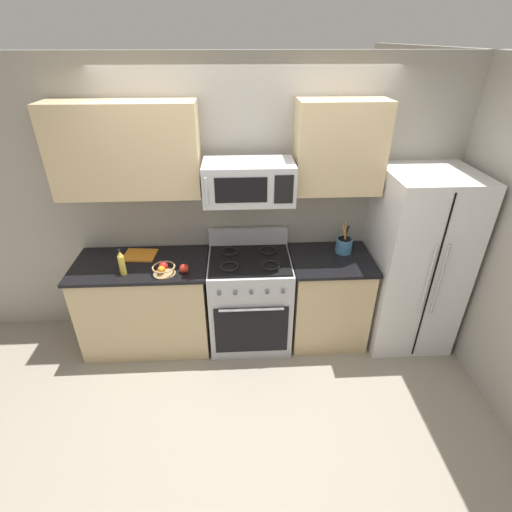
{
  "coord_description": "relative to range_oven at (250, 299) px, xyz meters",
  "views": [
    {
      "loc": [
        -0.1,
        -2.32,
        2.7
      ],
      "look_at": [
        0.05,
        0.58,
        1.03
      ],
      "focal_mm": 27.0,
      "sensor_mm": 36.0,
      "label": 1
    }
  ],
  "objects": [
    {
      "name": "cutting_board",
      "position": [
        -1.02,
        0.14,
        0.45
      ],
      "size": [
        0.31,
        0.25,
        0.02
      ],
      "primitive_type": "cube",
      "rotation": [
        0.0,
        0.0,
        -0.09
      ],
      "color": "orange",
      "rests_on": "counter_left"
    },
    {
      "name": "upper_cabinets_left",
      "position": [
        -1.0,
        0.17,
        1.41
      ],
      "size": [
        1.2,
        0.34,
        0.76
      ],
      "color": "tan"
    },
    {
      "name": "counter_left",
      "position": [
        -0.99,
        -0.0,
        -0.02
      ],
      "size": [
        1.21,
        0.65,
        0.91
      ],
      "color": "tan",
      "rests_on": "ground"
    },
    {
      "name": "utensil_crock",
      "position": [
        0.89,
        0.11,
        0.51
      ],
      "size": [
        0.15,
        0.15,
        0.33
      ],
      "color": "teal",
      "rests_on": "counter_right"
    },
    {
      "name": "counter_right",
      "position": [
        0.76,
        -0.0,
        -0.02
      ],
      "size": [
        0.75,
        0.65,
        0.91
      ],
      "color": "tan",
      "rests_on": "ground"
    },
    {
      "name": "ground_plane",
      "position": [
        0.0,
        -0.71,
        -0.47
      ],
      "size": [
        16.0,
        16.0,
        0.0
      ],
      "primitive_type": "plane",
      "color": "gray"
    },
    {
      "name": "range_oven",
      "position": [
        0.0,
        0.0,
        0.0
      ],
      "size": [
        0.76,
        0.69,
        1.09
      ],
      "color": "#B2B5BA",
      "rests_on": "ground"
    },
    {
      "name": "fruit_basket",
      "position": [
        -0.75,
        -0.18,
        0.48
      ],
      "size": [
        0.2,
        0.2,
        0.1
      ],
      "color": "tan",
      "rests_on": "counter_left"
    },
    {
      "name": "refrigerator",
      "position": [
        1.54,
        -0.02,
        0.39
      ],
      "size": [
        0.77,
        0.76,
        1.72
      ],
      "color": "silver",
      "rests_on": "ground"
    },
    {
      "name": "microwave",
      "position": [
        -0.0,
        0.03,
        1.18
      ],
      "size": [
        0.75,
        0.44,
        0.33
      ],
      "color": "#B2B5BA"
    },
    {
      "name": "apple_loose",
      "position": [
        -0.57,
        -0.18,
        0.48
      ],
      "size": [
        0.08,
        0.08,
        0.08
      ],
      "primitive_type": "sphere",
      "color": "red",
      "rests_on": "counter_left"
    },
    {
      "name": "wall_back",
      "position": [
        0.0,
        0.39,
        0.83
      ],
      "size": [
        8.0,
        0.1,
        2.6
      ],
      "primitive_type": "cube",
      "color": "#9E998E",
      "rests_on": "ground"
    },
    {
      "name": "bottle_oil",
      "position": [
        -1.09,
        -0.17,
        0.55
      ],
      "size": [
        0.05,
        0.05,
        0.24
      ],
      "color": "gold",
      "rests_on": "counter_left"
    },
    {
      "name": "upper_cabinets_right",
      "position": [
        0.77,
        0.17,
        1.41
      ],
      "size": [
        0.74,
        0.34,
        0.76
      ],
      "color": "tan"
    }
  ]
}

